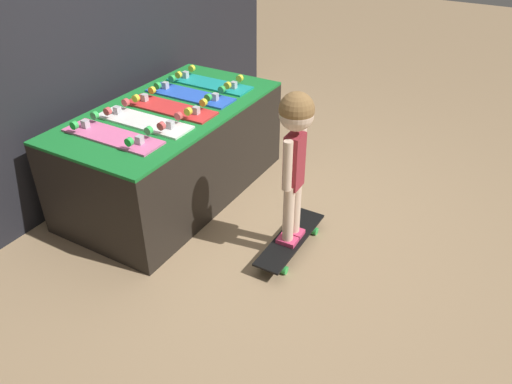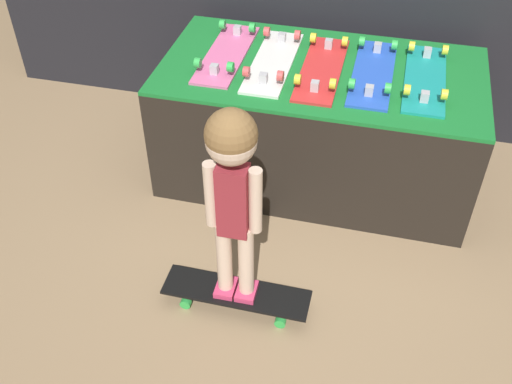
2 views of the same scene
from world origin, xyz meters
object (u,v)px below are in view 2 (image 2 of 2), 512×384
(skateboard_white_on_rack, at_px, (273,61))
(skateboard_teal_on_rack, at_px, (425,77))
(skateboard_on_floor, at_px, (236,294))
(skateboard_red_on_rack, at_px, (322,68))
(skateboard_blue_on_rack, at_px, (373,72))
(skateboard_pink_on_rack, at_px, (227,53))
(child, at_px, (232,176))

(skateboard_white_on_rack, distance_m, skateboard_teal_on_rack, 0.80)
(skateboard_white_on_rack, height_order, skateboard_on_floor, skateboard_white_on_rack)
(skateboard_red_on_rack, distance_m, skateboard_blue_on_rack, 0.27)
(skateboard_white_on_rack, distance_m, skateboard_blue_on_rack, 0.53)
(skateboard_pink_on_rack, bearing_deg, skateboard_blue_on_rack, -1.12)
(skateboard_red_on_rack, bearing_deg, skateboard_blue_on_rack, 4.85)
(skateboard_blue_on_rack, bearing_deg, skateboard_pink_on_rack, 178.88)
(skateboard_blue_on_rack, bearing_deg, skateboard_on_floor, -112.63)
(skateboard_white_on_rack, distance_m, skateboard_on_floor, 1.26)
(skateboard_on_floor, bearing_deg, skateboard_teal_on_rack, 56.74)
(skateboard_white_on_rack, height_order, skateboard_blue_on_rack, same)
(skateboard_white_on_rack, height_order, skateboard_red_on_rack, same)
(skateboard_teal_on_rack, bearing_deg, skateboard_on_floor, -123.26)
(skateboard_teal_on_rack, bearing_deg, skateboard_red_on_rack, -176.73)
(skateboard_blue_on_rack, xyz_separation_m, skateboard_on_floor, (-0.45, -1.09, -0.64))
(child, bearing_deg, skateboard_white_on_rack, 92.80)
(skateboard_blue_on_rack, relative_size, skateboard_on_floor, 0.99)
(skateboard_teal_on_rack, xyz_separation_m, skateboard_on_floor, (-0.72, -1.10, -0.64))
(skateboard_red_on_rack, relative_size, skateboard_teal_on_rack, 1.00)
(skateboard_pink_on_rack, height_order, skateboard_red_on_rack, same)
(skateboard_teal_on_rack, height_order, child, child)
(skateboard_white_on_rack, distance_m, child, 1.08)
(skateboard_white_on_rack, height_order, skateboard_teal_on_rack, same)
(skateboard_pink_on_rack, bearing_deg, skateboard_white_on_rack, -5.65)
(skateboard_teal_on_rack, xyz_separation_m, child, (-0.72, -1.10, 0.08))
(skateboard_blue_on_rack, height_order, child, child)
(skateboard_on_floor, distance_m, child, 0.72)
(skateboard_blue_on_rack, xyz_separation_m, skateboard_teal_on_rack, (0.27, 0.01, 0.00))
(skateboard_pink_on_rack, distance_m, skateboard_red_on_rack, 0.53)
(skateboard_on_floor, bearing_deg, skateboard_pink_on_rack, 107.23)
(skateboard_white_on_rack, xyz_separation_m, skateboard_teal_on_rack, (0.80, 0.02, 0.00))
(skateboard_on_floor, height_order, child, child)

